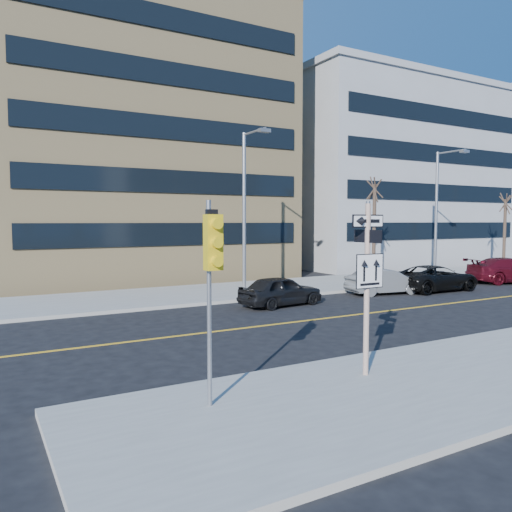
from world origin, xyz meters
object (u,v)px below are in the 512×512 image
streetlight_b (439,205)px  parked_car_b (385,281)px  parked_car_c (435,278)px  street_tree_west (375,191)px  streetlight_a (246,201)px  street_tree_east (506,205)px  parked_car_d (511,270)px  sign_pole (367,278)px  parked_car_a (281,291)px  traffic_signal (212,259)px

streetlight_b → parked_car_b: bearing=-157.7°
parked_car_c → street_tree_west: (-0.64, 4.10, 4.83)m
streetlight_a → street_tree_east: bearing=2.2°
parked_car_d → street_tree_east: bearing=-33.0°
sign_pole → street_tree_west: (13.00, 13.81, 3.09)m
parked_car_b → parked_car_d: size_ratio=0.76×
parked_car_a → street_tree_east: street_tree_east is taller
parked_car_d → street_tree_west: 9.64m
sign_pole → parked_car_c: 16.84m
streetlight_a → street_tree_east: 22.02m
streetlight_b → street_tree_east: size_ratio=1.39×
streetlight_a → parked_car_d: bearing=-11.9°
parked_car_c → street_tree_west: street_tree_west is taller
parked_car_a → parked_car_c: (9.80, -0.08, 0.02)m
parked_car_a → parked_car_b: parked_car_a is taller
parked_car_b → parked_car_d: 10.01m
streetlight_b → street_tree_east: (8.00, 0.84, 0.19)m
streetlight_a → street_tree_west: size_ratio=1.26×
parked_car_c → sign_pole: bearing=127.1°
sign_pole → streetlight_a: size_ratio=0.51×
parked_car_d → street_tree_east: street_tree_east is taller
traffic_signal → streetlight_a: size_ratio=0.50×
sign_pole → parked_car_a: (3.84, 9.80, -1.76)m
sign_pole → parked_car_d: bearing=25.8°
parked_car_b → streetlight_a: size_ratio=0.50×
streetlight_a → street_tree_east: size_ratio=1.39×
traffic_signal → streetlight_a: bearing=59.2°
parked_car_b → parked_car_c: 3.29m
parked_car_a → street_tree_east: bearing=-86.6°
parked_car_d → streetlight_b: streetlight_b is taller
traffic_signal → street_tree_west: street_tree_west is taller
parked_car_c → parked_car_d: (6.74, 0.11, 0.08)m
traffic_signal → street_tree_west: (17.00, 13.96, 2.50)m
parked_car_d → parked_car_b: bearing=107.9°
sign_pole → streetlight_b: bearing=36.4°
traffic_signal → streetlight_a: streetlight_a is taller
parked_car_c → street_tree_west: size_ratio=0.78×
sign_pole → parked_car_d: sign_pole is taller
parked_car_c → street_tree_east: 13.79m
parked_car_c → parked_car_d: size_ratio=0.94×
parked_car_a → street_tree_west: size_ratio=0.62×
traffic_signal → parked_car_c: size_ratio=0.80×
parked_car_c → streetlight_b: streetlight_b is taller
traffic_signal → parked_car_a: traffic_signal is taller
parked_car_d → streetlight_b: 5.78m
parked_car_a → parked_car_b: (6.54, 0.34, -0.01)m
sign_pole → traffic_signal: (-4.00, -0.15, 0.59)m
sign_pole → streetlight_b: streetlight_b is taller
parked_car_b → street_tree_west: 6.63m
parked_car_d → street_tree_east: 8.21m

